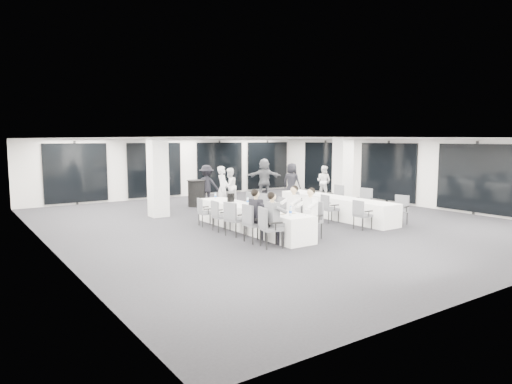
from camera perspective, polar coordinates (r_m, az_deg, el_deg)
room at (r=16.68m, az=2.44°, el=1.87°), size 14.04×16.04×2.84m
column_left at (r=16.67m, az=-12.17°, el=1.76°), size 0.60×0.60×2.80m
column_right at (r=18.77m, az=10.77°, el=2.33°), size 0.60×0.60×2.80m
banquet_table_main at (r=13.84m, az=-0.64°, el=-3.34°), size 0.90×5.00×0.75m
banquet_table_side at (r=16.34m, az=9.92°, el=-1.90°), size 0.90×5.00×0.75m
cocktail_table at (r=18.97m, az=-7.47°, el=-0.14°), size 0.78×0.78×1.09m
chair_main_left_near at (r=11.68m, az=1.54°, el=-4.11°), size 0.64×0.67×1.04m
chair_main_left_second at (r=12.26m, az=-0.46°, el=-3.63°), size 0.54×0.60×1.03m
chair_main_left_mid at (r=13.07m, az=-2.81°, el=-3.11°), size 0.60×0.63×0.99m
chair_main_left_fourth at (r=13.80m, az=-4.66°, el=-2.75°), size 0.50×0.55×0.92m
chair_main_left_far at (r=14.64m, az=-6.54°, el=-2.30°), size 0.52×0.56×0.89m
chair_main_right_near at (r=12.87m, az=7.09°, el=-3.19°), size 0.63×0.66×1.03m
chair_main_right_second at (r=13.38m, az=5.10°, el=-3.06°), size 0.56×0.59×0.92m
chair_main_right_mid at (r=14.08m, az=2.77°, el=-2.42°), size 0.57×0.61×0.98m
chair_main_right_fourth at (r=14.86m, az=0.50°, el=-1.91°), size 0.55×0.60×0.99m
chair_main_right_far at (r=15.52m, az=-1.23°, el=-1.58°), size 0.54×0.58×0.97m
chair_side_left_near at (r=14.39m, az=13.00°, el=-2.55°), size 0.47×0.52×0.91m
chair_side_left_mid at (r=15.39m, az=9.02°, el=-1.82°), size 0.54×0.58×0.93m
chair_side_left_far at (r=16.51m, az=5.42°, el=-1.24°), size 0.54×0.57×0.91m
chair_side_right_near at (r=15.55m, az=17.57°, el=-1.92°), size 0.59×0.61×0.95m
chair_side_right_mid at (r=16.55m, az=13.28°, el=-1.11°), size 0.57×0.62×1.04m
chair_side_right_far at (r=17.50m, az=9.96°, el=-0.61°), size 0.57×0.62×1.04m
seated_guest_a at (r=11.72m, az=2.28°, el=-2.99°), size 0.50×0.38×1.44m
seated_guest_b at (r=12.32m, az=0.22°, el=-2.52°), size 0.50×0.38×1.44m
seated_guest_c at (r=12.70m, az=6.59°, el=-2.28°), size 0.50×0.38×1.44m
seated_guest_d at (r=13.25m, az=4.52°, el=-1.89°), size 0.50×0.38×1.44m
standing_guest_a at (r=17.99m, az=-4.19°, el=0.88°), size 0.91×0.90×1.95m
standing_guest_b at (r=19.48m, az=-3.32°, el=1.04°), size 0.94×0.69×1.75m
standing_guest_c at (r=19.15m, az=-6.18°, el=1.16°), size 1.35×1.30×1.92m
standing_guest_d at (r=23.69m, az=1.29°, el=2.20°), size 1.24×1.19×1.88m
standing_guest_e at (r=20.60m, az=4.47°, el=1.58°), size 0.89×1.08×1.93m
standing_guest_f at (r=22.38m, az=1.04°, el=2.18°), size 1.98×1.68×2.07m
standing_guest_g at (r=18.32m, az=-11.68°, el=1.12°), size 0.95×0.88×2.11m
standing_guest_h at (r=22.21m, az=8.47°, el=1.60°), size 0.70×0.92×1.70m
ice_bucket_near at (r=12.87m, az=2.01°, el=-1.80°), size 0.24×0.24×0.27m
ice_bucket_far at (r=14.81m, az=-3.19°, el=-0.70°), size 0.24×0.24×0.27m
water_bottle_a at (r=12.16m, az=4.32°, el=-2.40°), size 0.08×0.08×0.24m
water_bottle_b at (r=14.34m, az=-1.05°, el=-1.07°), size 0.06×0.06×0.20m
water_bottle_c at (r=15.58m, az=-5.10°, el=-0.48°), size 0.06×0.06×0.20m
plate_a at (r=12.31m, az=3.40°, el=-2.78°), size 0.18×0.18×0.03m
plate_b at (r=12.47m, az=4.66°, el=-2.67°), size 0.18×0.18×0.03m
plate_c at (r=13.30m, az=1.00°, el=-2.06°), size 0.21×0.21×0.03m
wine_glass at (r=12.21m, az=6.24°, el=-2.30°), size 0.07×0.07×0.18m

